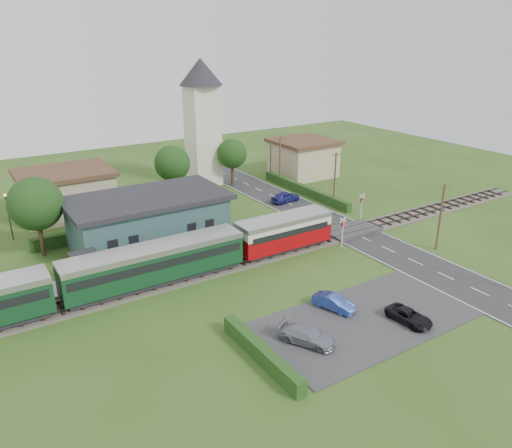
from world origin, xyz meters
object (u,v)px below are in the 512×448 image
car_park_silver (307,336)px  pedestrian_near (249,232)px  house_east (303,157)px  crossing_signal_near (343,228)px  equipment_hut (86,267)px  church_tower (202,113)px  train (119,271)px  car_on_road (285,197)px  station_building (149,220)px  car_park_blue (334,302)px  car_park_dark (409,316)px  crossing_signal_far (362,203)px  house_west (66,192)px  pedestrian_far (102,267)px

car_park_silver → pedestrian_near: (5.90, 17.36, 0.73)m
house_east → crossing_signal_near: house_east is taller
equipment_hut → church_tower: (23.00, 22.80, 8.48)m
house_east → car_park_silver: 45.24m
train → car_on_road: train is taller
equipment_hut → house_east: bearing=26.3°
station_building → car_park_blue: 21.91m
train → car_park_blue: train is taller
car_park_dark → equipment_hut: bearing=130.0°
equipment_hut → train: bearing=-59.0°
car_on_road → crossing_signal_near: bearing=159.6°
car_park_blue → car_park_silver: (-4.70, -2.57, 0.02)m
car_on_road → car_park_silver: (-17.19, -26.66, -0.06)m
car_on_road → house_east: bearing=-53.8°
car_park_blue → pedestrian_near: pedestrian_near is taller
train → crossing_signal_far: size_ratio=13.18×
station_building → house_west: bearing=109.6°
car_park_blue → car_park_silver: bearing=-169.5°
crossing_signal_near → car_park_blue: 12.82m
house_east → pedestrian_near: size_ratio=4.62×
car_park_dark → house_east: bearing=58.9°
train → pedestrian_near: size_ratio=22.66×
car_park_blue → pedestrian_far: (-14.06, 14.88, 0.63)m
pedestrian_far → car_park_blue: bearing=-131.3°
house_east → car_park_silver: size_ratio=2.14×
pedestrian_far → train: bearing=-166.1°
equipment_hut → car_park_blue: 21.38m
car_park_silver → car_park_blue: bearing=-0.4°
car_park_blue → pedestrian_far: 20.49m
equipment_hut → car_park_silver: (10.78, -17.27, -1.07)m
equipment_hut → pedestrian_near: bearing=0.3°
car_park_silver → station_building: bearing=67.7°
church_tower → pedestrian_far: (-21.58, -22.62, -8.93)m
house_east → pedestrian_near: house_east is taller
station_building → crossing_signal_far: 24.51m
house_west → crossing_signal_far: size_ratio=3.30×
pedestrian_far → station_building: bearing=-44.2°
pedestrian_far → crossing_signal_far: bearing=-86.5°
car_on_road → car_park_dark: 30.02m
house_west → crossing_signal_near: house_west is taller
crossing_signal_near → pedestrian_near: size_ratio=1.72×
pedestrian_near → station_building: bearing=-53.5°
train → house_east: house_east is taller
equipment_hut → pedestrian_near: size_ratio=1.34×
house_west → crossing_signal_far: bearing=-35.8°
church_tower → pedestrian_far: 32.51m
house_west → pedestrian_near: (13.68, -19.71, -1.39)m
car_on_road → car_park_blue: car_on_road is taller
church_tower → pedestrian_near: 25.17m
train → house_west: bearing=87.3°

